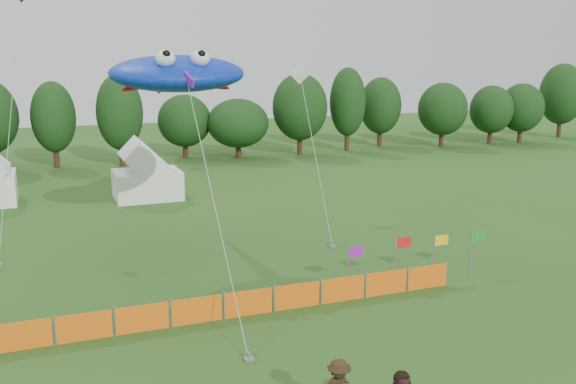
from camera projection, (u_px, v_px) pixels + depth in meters
name	position (u px, v px, depth m)	size (l,w,h in m)	color
treeline	(148.00, 117.00, 58.01)	(104.57, 8.78, 8.36)	#382314
tent_right	(147.00, 176.00, 44.05)	(4.51, 3.61, 3.18)	white
barrier_fence	(223.00, 307.00, 24.08)	(19.90, 0.06, 1.00)	orange
flag_row	(417.00, 252.00, 27.82)	(6.73, 0.59, 2.18)	gray
stingray_kite	(176.00, 73.00, 30.52)	(7.06, 20.55, 10.05)	#0E34CE
small_kite_white	(307.00, 110.00, 38.60)	(2.73, 9.46, 9.28)	silver
small_kite_dark	(13.00, 90.00, 32.77)	(2.54, 7.05, 13.44)	black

